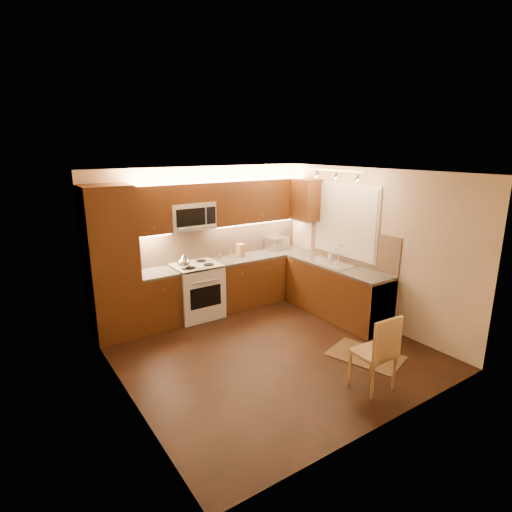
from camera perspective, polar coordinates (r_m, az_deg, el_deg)
floor at (r=6.05m, az=1.77°, el=-12.88°), size 4.00×4.00×0.01m
ceiling at (r=5.36m, az=1.98°, el=11.50°), size 4.00×4.00×0.01m
wall_back at (r=7.24m, az=-7.41°, el=2.29°), size 4.00×0.01×2.50m
wall_front at (r=4.21m, az=18.11°, el=-7.76°), size 4.00×0.01×2.50m
wall_left at (r=4.75m, az=-18.23°, el=-5.16°), size 0.01×4.00×2.50m
wall_right at (r=6.90m, az=15.50°, el=1.23°), size 0.01×4.00×2.50m
pantry at (r=6.44m, az=-19.38°, el=-0.97°), size 0.70×0.60×2.30m
base_cab_back_left at (r=6.84m, az=-13.50°, el=-5.96°), size 0.62×0.60×0.86m
counter_back_left at (r=6.69m, az=-13.73°, el=-2.35°), size 0.62×0.60×0.04m
base_cab_back_right at (r=7.72m, az=0.73°, el=-3.10°), size 1.92×0.60×0.86m
counter_back_right at (r=7.59m, az=0.74°, el=0.13°), size 1.92×0.60×0.04m
base_cab_right at (r=7.17m, az=11.06°, el=-4.81°), size 0.60×2.00×0.86m
counter_right at (r=7.04m, az=11.24°, el=-1.36°), size 0.60×2.00×0.04m
dishwasher at (r=6.73m, az=15.26°, el=-6.41°), size 0.58×0.60×0.84m
backsplash_back at (r=7.40m, az=-4.93°, el=2.24°), size 3.30×0.02×0.60m
backsplash_right at (r=7.16m, az=13.02°, el=1.47°), size 0.02×2.00×0.60m
upper_cab_back_left at (r=6.59m, az=-14.65°, el=6.21°), size 0.62×0.35×0.75m
upper_cab_back_right at (r=7.50m, az=0.22°, el=7.70°), size 1.92×0.35×0.75m
upper_cab_bridge at (r=6.82m, az=-9.25°, el=8.65°), size 0.76×0.35×0.31m
upper_cab_right_corner at (r=7.64m, az=6.96°, el=7.73°), size 0.35×0.50×0.75m
stove at (r=7.05m, az=-8.19°, el=-4.77°), size 0.76×0.65×0.92m
microwave at (r=6.85m, az=-9.07°, el=5.52°), size 0.76×0.38×0.44m
window_frame at (r=7.18m, az=12.30°, el=4.81°), size 0.03×1.44×1.24m
window_blinds at (r=7.16m, az=12.19°, el=4.80°), size 0.02×1.36×1.16m
sink at (r=7.11m, az=10.43°, el=-0.34°), size 0.52×0.86×0.15m
faucet at (r=7.22m, az=11.48°, el=0.44°), size 0.20×0.04×0.30m
track_light_bar at (r=6.67m, az=11.00°, el=11.58°), size 0.04×1.20×0.03m
kettle at (r=6.67m, az=-9.98°, el=-0.75°), size 0.23×0.23×0.24m
toaster_oven at (r=7.94m, az=2.91°, el=1.83°), size 0.45×0.37×0.24m
knife_block at (r=7.41m, az=-2.16°, el=0.83°), size 0.10×0.17×0.23m
spice_jar_a at (r=7.41m, az=-3.71°, el=0.29°), size 0.05×0.05×0.10m
spice_jar_b at (r=7.29m, az=-5.17°, el=0.00°), size 0.05×0.05×0.10m
spice_jar_c at (r=7.26m, az=-4.88°, el=-0.02°), size 0.05×0.05×0.11m
spice_jar_d at (r=7.49m, az=-3.63°, el=0.42°), size 0.05×0.05×0.09m
soap_bottle at (r=7.33m, az=10.28°, el=0.17°), size 0.09×0.09×0.16m
rug at (r=6.07m, az=14.95°, el=-13.20°), size 0.91×1.12×0.01m
dining_chair at (r=5.18m, az=15.97°, el=-12.56°), size 0.44×0.44×0.95m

